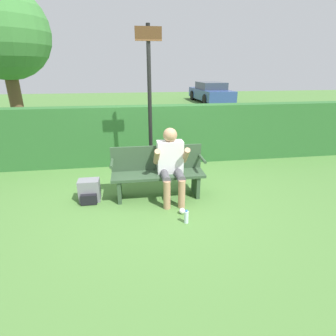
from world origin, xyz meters
TOP-DOWN VIEW (x-y plane):
  - ground_plane at (0.00, 0.00)m, footprint 40.00×40.00m
  - hedge_back at (0.00, 1.78)m, footprint 12.00×0.38m
  - park_bench at (0.00, 0.06)m, footprint 1.54×0.42m
  - person_seated at (0.20, -0.06)m, footprint 0.56×0.62m
  - backpack at (-1.14, 0.03)m, footprint 0.34×0.31m
  - water_bottle at (0.30, -0.86)m, footprint 0.06×0.06m
  - signpost at (-0.05, 0.73)m, footprint 0.44×0.09m
  - parked_car at (4.75, 12.56)m, footprint 1.90×4.33m
  - tree at (-3.72, 4.52)m, footprint 2.50×2.50m
  - litter_crumple at (0.29, -0.61)m, footprint 0.09×0.09m

SIDE VIEW (x-z plane):
  - ground_plane at x=0.00m, z-range 0.00..0.00m
  - litter_crumple at x=0.29m, z-range 0.00..0.09m
  - water_bottle at x=0.30m, z-range -0.01..0.20m
  - backpack at x=-1.14m, z-range -0.01..0.36m
  - park_bench at x=0.00m, z-range 0.01..0.86m
  - parked_car at x=4.75m, z-range -0.02..1.20m
  - hedge_back at x=0.00m, z-range 0.00..1.30m
  - person_seated at x=0.20m, z-range 0.06..1.24m
  - signpost at x=-0.05m, z-range 0.17..2.91m
  - tree at x=-3.72m, z-range 0.83..5.04m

